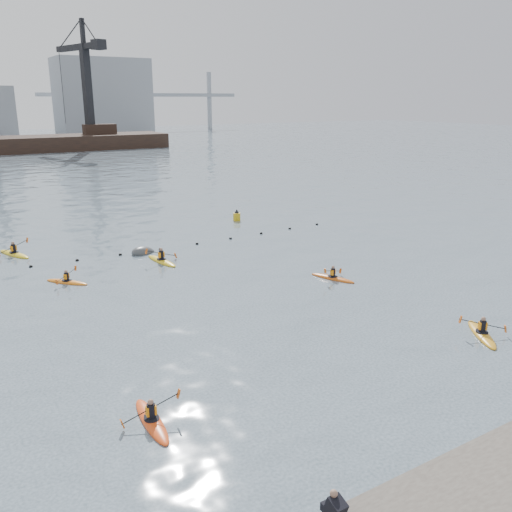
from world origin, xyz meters
The scene contains 10 objects.
ground centered at (0.00, 0.00, 0.00)m, with size 400.00×400.00×0.00m, color #3B4A56.
float_line centered at (-0.50, 22.53, 0.03)m, with size 33.24×0.73×0.24m.
kayaker_0 centered at (-7.70, 1.42, 0.10)m, with size 2.18×3.21×1.13m.
kayaker_1 centered at (8.28, 0.04, 0.10)m, with size 2.44×3.14×1.10m.
kayaker_2 centered at (-6.70, 18.17, 0.09)m, with size 2.33×2.60×0.93m.
kayaker_3 centered at (-0.09, 19.31, 0.11)m, with size 2.41×3.58×1.28m.
kayaker_4 centered at (7.60, 10.28, 0.09)m, with size 1.97×3.05×1.05m.
kayaker_5 centered at (-8.48, 26.46, 0.11)m, with size 2.25×3.50×1.19m.
mooring_buoy centered at (-0.39, 22.07, 0.00)m, with size 1.95×1.15×0.98m, color #393B3D.
nav_buoy centered at (10.80, 28.01, 0.37)m, with size 0.66×0.66×1.21m.
Camera 1 is at (-13.20, -14.47, 10.81)m, focal length 38.00 mm.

